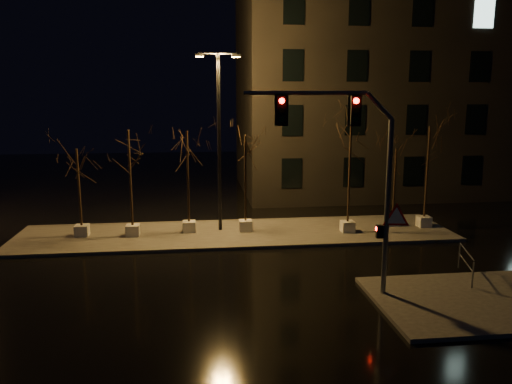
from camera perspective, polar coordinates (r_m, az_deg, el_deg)
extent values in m
plane|color=black|center=(19.90, -0.83, -9.61)|extent=(90.00, 90.00, 0.00)
cube|color=#3F3D38|center=(25.56, -2.25, -4.76)|extent=(22.00, 5.00, 0.15)
cube|color=#3F3D38|center=(19.06, 23.94, -11.31)|extent=(7.00, 5.00, 0.15)
cube|color=black|center=(39.87, 17.04, 11.19)|extent=(25.00, 12.00, 15.00)
cube|color=beige|center=(26.26, -19.27, -4.16)|extent=(0.65, 0.65, 0.55)
cylinder|color=black|center=(25.81, -19.57, 0.49)|extent=(0.11, 0.11, 3.79)
cube|color=beige|center=(25.56, -13.90, -4.27)|extent=(0.65, 0.65, 0.55)
cylinder|color=black|center=(25.02, -14.17, 1.51)|extent=(0.11, 0.11, 4.67)
cube|color=beige|center=(25.76, -7.64, -3.93)|extent=(0.65, 0.65, 0.55)
cylinder|color=black|center=(25.23, -7.79, 1.72)|extent=(0.11, 0.11, 4.58)
cube|color=beige|center=(25.73, -1.20, -3.84)|extent=(0.65, 0.65, 0.55)
cylinder|color=black|center=(25.22, -1.23, 1.59)|extent=(0.11, 0.11, 4.39)
cube|color=beige|center=(25.96, 10.41, -3.89)|extent=(0.65, 0.65, 0.55)
cylinder|color=black|center=(25.38, 10.64, 2.60)|extent=(0.11, 0.11, 5.39)
cube|color=beige|center=(27.73, 15.33, -3.15)|extent=(0.65, 0.65, 0.55)
cylinder|color=black|center=(27.32, 15.55, 1.07)|extent=(0.11, 0.11, 3.60)
cube|color=beige|center=(28.02, 18.63, -3.20)|extent=(0.65, 0.65, 0.55)
cylinder|color=black|center=(27.52, 18.96, 2.17)|extent=(0.11, 0.11, 4.76)
cylinder|color=slate|center=(17.64, 14.76, -1.86)|extent=(0.18, 0.18, 6.08)
cylinder|color=slate|center=(16.76, 5.64, 11.20)|extent=(4.03, 0.70, 0.14)
cube|color=black|center=(16.98, 11.27, 9.16)|extent=(0.33, 0.26, 0.91)
cube|color=black|center=(16.73, 2.94, 9.33)|extent=(0.33, 0.26, 0.91)
cube|color=black|center=(17.78, 13.94, -4.41)|extent=(0.25, 0.21, 0.46)
cone|color=red|center=(17.73, 15.71, -2.85)|extent=(1.05, 0.18, 1.05)
sphere|color=#FF0C07|center=(17.23, 15.36, 10.02)|extent=(0.18, 0.18, 0.18)
cylinder|color=black|center=(25.27, -4.23, 5.45)|extent=(0.18, 0.18, 8.87)
cylinder|color=black|center=(25.24, -4.38, 15.53)|extent=(1.95, 0.15, 0.09)
cube|color=#FFA332|center=(25.18, -6.46, 15.20)|extent=(0.45, 0.26, 0.18)
cube|color=#FFA332|center=(25.31, -2.30, 15.24)|extent=(0.45, 0.26, 0.18)
cylinder|color=slate|center=(19.79, 23.54, -8.71)|extent=(0.05, 0.05, 0.98)
cylinder|color=slate|center=(21.81, 22.21, -6.82)|extent=(0.05, 0.05, 0.98)
cylinder|color=slate|center=(20.63, 22.95, -6.28)|extent=(0.67, 2.10, 0.04)
cylinder|color=slate|center=(20.76, 22.86, -7.43)|extent=(0.67, 2.10, 0.04)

